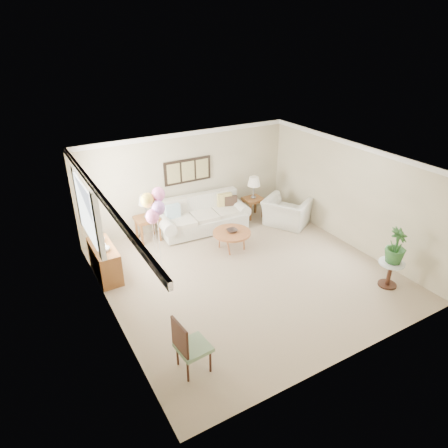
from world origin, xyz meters
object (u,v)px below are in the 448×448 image
Objects in this scene: coffee_table at (232,233)px; sofa at (202,217)px; accent_chair at (189,345)px; armchair at (286,212)px; balloon_cluster at (154,205)px.

sofa is at bearing 96.18° from coffee_table.
armchair is at bearing 36.75° from accent_chair.
coffee_table is 2.06m from armchair.
balloon_cluster is at bearing -143.18° from sofa.
accent_chair is at bearing 97.16° from armchair.
accent_chair is at bearing -102.53° from balloon_cluster.
accent_chair reaches higher than coffee_table.
armchair is 1.14× the size of accent_chair.
accent_chair is at bearing -130.67° from coffee_table.
accent_chair reaches higher than armchair.
balloon_cluster reaches higher than accent_chair.
balloon_cluster reaches higher than coffee_table.
accent_chair is (-4.62, -3.45, 0.15)m from armchair.
accent_chair is 3.26m from balloon_cluster.
armchair is 0.58× the size of balloon_cluster.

